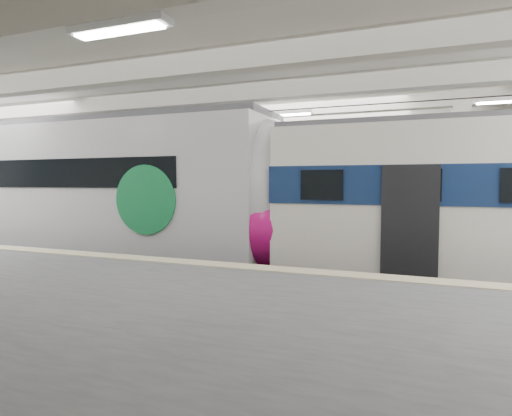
% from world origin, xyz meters
% --- Properties ---
extents(station_hall, '(36.00, 24.00, 5.75)m').
position_xyz_m(station_hall, '(0.00, -1.74, 3.24)').
color(station_hall, black).
rests_on(station_hall, ground).
extents(modern_emu, '(14.81, 3.06, 4.73)m').
position_xyz_m(modern_emu, '(-5.28, -0.00, 2.32)').
color(modern_emu, silver).
rests_on(modern_emu, ground).
extents(far_train, '(12.68, 2.70, 4.09)m').
position_xyz_m(far_train, '(-8.00, 5.50, 2.12)').
color(far_train, silver).
rests_on(far_train, ground).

